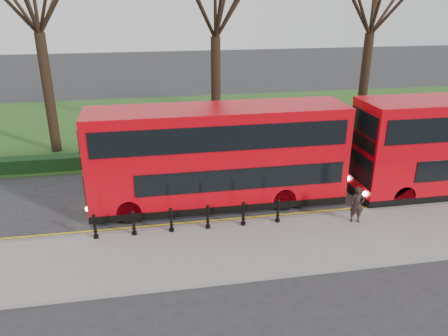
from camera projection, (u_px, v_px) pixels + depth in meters
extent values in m
plane|color=#28282B|center=(208.00, 215.00, 19.24)|extent=(120.00, 120.00, 0.00)
cube|color=gray|center=(220.00, 251.00, 16.47)|extent=(60.00, 4.00, 0.15)
cube|color=slate|center=(212.00, 225.00, 18.29)|extent=(60.00, 0.25, 0.16)
cube|color=#28511B|center=(179.00, 123.00, 32.93)|extent=(60.00, 18.00, 0.06)
cube|color=black|center=(191.00, 155.00, 25.30)|extent=(60.00, 0.90, 0.80)
cube|color=yellow|center=(210.00, 223.00, 18.59)|extent=(60.00, 0.10, 0.01)
cube|color=yellow|center=(210.00, 221.00, 18.78)|extent=(60.00, 0.10, 0.01)
cylinder|color=black|center=(49.00, 95.00, 25.73)|extent=(0.60, 0.60, 7.08)
cylinder|color=black|center=(216.00, 92.00, 27.46)|extent=(0.60, 0.60, 6.69)
cylinder|color=black|center=(364.00, 86.00, 29.10)|extent=(0.60, 0.60, 6.76)
cylinder|color=black|center=(95.00, 227.00, 16.99)|extent=(0.15, 0.15, 1.00)
cylinder|color=black|center=(134.00, 223.00, 17.24)|extent=(0.15, 0.15, 1.00)
cylinder|color=black|center=(171.00, 220.00, 17.48)|extent=(0.15, 0.15, 1.00)
cylinder|color=black|center=(208.00, 217.00, 17.73)|extent=(0.15, 0.15, 1.00)
cylinder|color=black|center=(243.00, 214.00, 17.97)|extent=(0.15, 0.15, 1.00)
cylinder|color=black|center=(278.00, 211.00, 18.22)|extent=(0.15, 0.15, 1.00)
cube|color=#C2040E|center=(218.00, 154.00, 19.45)|extent=(11.38, 2.59, 4.19)
cube|color=black|center=(219.00, 197.00, 20.25)|extent=(11.40, 2.61, 0.31)
cube|color=black|center=(242.00, 179.00, 18.68)|extent=(9.11, 0.04, 0.98)
cube|color=black|center=(223.00, 139.00, 17.85)|extent=(10.76, 0.04, 1.09)
cube|color=black|center=(85.00, 154.00, 18.38)|extent=(0.06, 2.28, 0.57)
cylinder|color=black|center=(129.00, 211.00, 18.47)|extent=(1.03, 0.31, 1.03)
cylinder|color=black|center=(130.00, 189.00, 20.55)|extent=(1.03, 0.31, 1.03)
cylinder|color=black|center=(284.00, 199.00, 19.60)|extent=(1.03, 0.31, 1.03)
cylinder|color=black|center=(270.00, 179.00, 21.68)|extent=(1.03, 0.31, 1.03)
cube|color=black|center=(362.00, 142.00, 19.72)|extent=(0.06, 2.33, 0.58)
cylinder|color=black|center=(403.00, 196.00, 19.81)|extent=(1.06, 0.32, 1.06)
cylinder|color=black|center=(377.00, 177.00, 21.94)|extent=(1.06, 0.32, 1.06)
imported|color=black|center=(357.00, 205.00, 18.14)|extent=(0.65, 0.50, 1.57)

